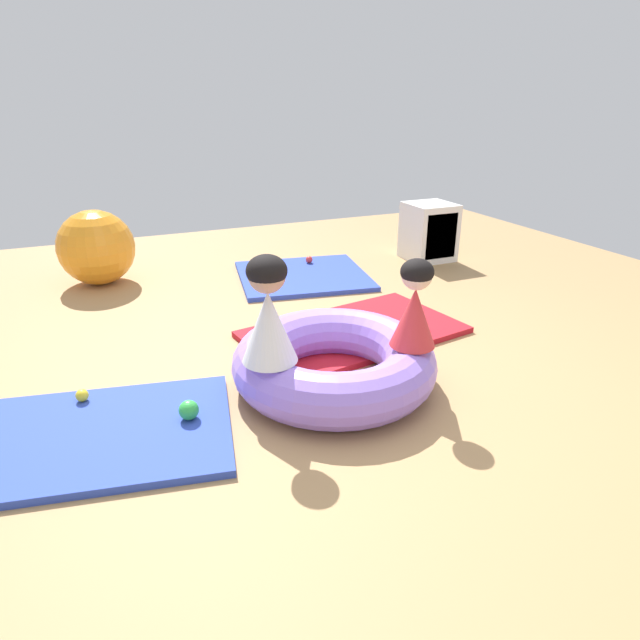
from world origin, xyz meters
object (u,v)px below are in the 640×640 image
(play_ball_yellow, at_px, (82,395))
(play_ball_orange, at_px, (313,326))
(child_in_red, at_px, (415,304))
(storage_cube, at_px, (430,232))
(inflatable_cushion, at_px, (334,362))
(child_in_white, at_px, (268,311))
(play_ball_green, at_px, (189,410))
(exercise_ball_large, at_px, (96,248))
(play_ball_red, at_px, (309,260))

(play_ball_yellow, bearing_deg, play_ball_orange, 13.21)
(child_in_red, xyz_separation_m, storage_cube, (1.60, 2.19, -0.25))
(inflatable_cushion, xyz_separation_m, storage_cube, (1.95, 1.94, 0.13))
(child_in_white, xyz_separation_m, storage_cube, (2.36, 2.05, -0.28))
(play_ball_orange, relative_size, storage_cube, 0.16)
(play_ball_yellow, relative_size, play_ball_green, 0.66)
(child_in_white, relative_size, storage_cube, 0.98)
(child_in_white, relative_size, play_ball_green, 5.50)
(storage_cube, bearing_deg, inflatable_cushion, -135.03)
(exercise_ball_large, bearing_deg, play_ball_yellow, -95.12)
(play_ball_orange, relative_size, play_ball_green, 0.87)
(play_ball_red, bearing_deg, play_ball_orange, -111.39)
(child_in_red, relative_size, play_ball_orange, 5.50)
(inflatable_cushion, distance_m, play_ball_green, 0.84)
(play_ball_yellow, relative_size, play_ball_red, 1.00)
(play_ball_orange, height_order, play_ball_red, play_ball_orange)
(play_ball_yellow, xyz_separation_m, play_ball_red, (2.06, 1.87, 0.00))
(inflatable_cushion, xyz_separation_m, play_ball_yellow, (-1.32, 0.31, -0.07))
(play_ball_yellow, height_order, storage_cube, storage_cube)
(play_ball_orange, distance_m, storage_cube, 2.23)
(play_ball_green, relative_size, exercise_ball_large, 0.16)
(storage_cube, bearing_deg, exercise_ball_large, 170.45)
(play_ball_green, height_order, play_ball_red, play_ball_green)
(inflatable_cushion, relative_size, storage_cube, 2.05)
(play_ball_red, bearing_deg, play_ball_green, -124.79)
(play_ball_red, height_order, storage_cube, storage_cube)
(inflatable_cushion, bearing_deg, child_in_red, -34.65)
(play_ball_orange, xyz_separation_m, storage_cube, (1.80, 1.29, 0.20))
(play_ball_yellow, distance_m, play_ball_green, 0.63)
(play_ball_green, bearing_deg, child_in_white, -3.25)
(play_ball_orange, xyz_separation_m, play_ball_green, (-0.98, -0.74, 0.01))
(play_ball_orange, distance_m, play_ball_yellow, 1.50)
(play_ball_yellow, height_order, play_ball_green, play_ball_green)
(child_in_white, bearing_deg, exercise_ball_large, 56.20)
(play_ball_yellow, relative_size, storage_cube, 0.12)
(play_ball_red, bearing_deg, play_ball_yellow, -137.77)
(child_in_white, height_order, storage_cube, child_in_white)
(child_in_red, xyz_separation_m, play_ball_green, (-1.18, 0.15, -0.44))
(inflatable_cushion, height_order, exercise_ball_large, exercise_ball_large)
(play_ball_yellow, bearing_deg, play_ball_green, -39.00)
(play_ball_red, relative_size, storage_cube, 0.12)
(inflatable_cushion, distance_m, play_ball_orange, 0.67)
(play_ball_red, xyz_separation_m, exercise_ball_large, (-1.87, 0.28, 0.25))
(play_ball_yellow, distance_m, play_ball_red, 2.79)
(child_in_white, height_order, play_ball_yellow, child_in_white)
(inflatable_cushion, height_order, play_ball_green, inflatable_cushion)
(inflatable_cushion, bearing_deg, play_ball_green, -174.06)
(play_ball_yellow, xyz_separation_m, exercise_ball_large, (0.19, 2.15, 0.25))
(play_ball_green, relative_size, storage_cube, 0.18)
(exercise_ball_large, xyz_separation_m, storage_cube, (3.08, -0.52, -0.04))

